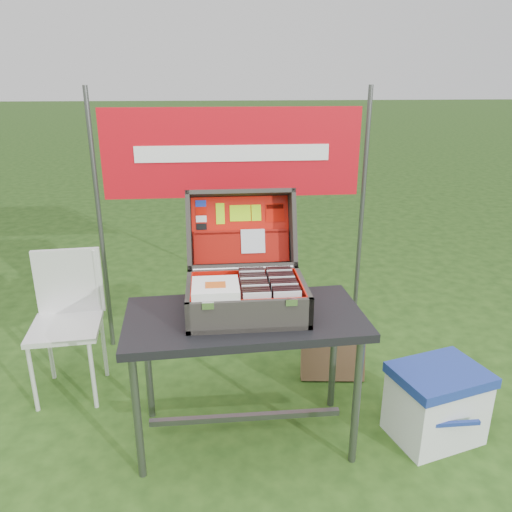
{
  "coord_description": "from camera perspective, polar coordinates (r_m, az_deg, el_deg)",
  "views": [
    {
      "loc": [
        -0.15,
        -2.03,
        1.74
      ],
      "look_at": [
        0.05,
        0.1,
        0.97
      ],
      "focal_mm": 35.0,
      "sensor_mm": 36.0,
      "label": 1
    }
  ],
  "objects": [
    {
      "name": "table_top",
      "position": [
        2.36,
        -1.29,
        -7.16
      ],
      "size": [
        1.14,
        0.61,
        0.04
      ],
      "primitive_type": "cube",
      "rotation": [
        0.0,
        0.0,
        0.05
      ],
      "color": "black",
      "rests_on": "ground"
    },
    {
      "name": "suitcase_liner_floor",
      "position": [
        2.35,
        -1.08,
        -5.97
      ],
      "size": [
        0.51,
        0.35,
        0.01
      ],
      "primitive_type": "cube",
      "color": "red",
      "rests_on": "suitcase_base_bottom"
    },
    {
      "name": "cd_left_0",
      "position": [
        2.19,
        0.13,
        -5.91
      ],
      "size": [
        0.12,
        0.01,
        0.14
      ],
      "primitive_type": "cube",
      "color": "silver",
      "rests_on": "suitcase_liner_floor"
    },
    {
      "name": "cd_left_1",
      "position": [
        2.21,
        0.07,
        -5.67
      ],
      "size": [
        0.12,
        0.01,
        0.14
      ],
      "primitive_type": "cube",
      "color": "black",
      "rests_on": "suitcase_liner_floor"
    },
    {
      "name": "banner",
      "position": [
        3.15,
        -2.67,
        11.68
      ],
      "size": [
        1.6,
        0.02,
        0.55
      ],
      "primitive_type": "cube",
      "color": "#B50914",
      "rests_on": "banner_post_left"
    },
    {
      "name": "cd_left_10",
      "position": [
        2.39,
        -0.38,
        -3.66
      ],
      "size": [
        0.12,
        0.01,
        0.14
      ],
      "primitive_type": "cube",
      "color": "black",
      "rests_on": "suitcase_liner_floor"
    },
    {
      "name": "songbook_graphic",
      "position": [
        2.21,
        -4.66,
        -3.3
      ],
      "size": [
        0.09,
        0.07,
        0.0
      ],
      "primitive_type": "cube",
      "color": "#D85919",
      "rests_on": "songbook_6"
    },
    {
      "name": "suitcase",
      "position": [
        2.32,
        -1.23,
        -0.33
      ],
      "size": [
        0.55,
        0.56,
        0.5
      ],
      "primitive_type": null,
      "color": "#423E38",
      "rests_on": "table"
    },
    {
      "name": "songbook_3",
      "position": [
        2.22,
        -4.65,
        -3.65
      ],
      "size": [
        0.21,
        0.21,
        0.0
      ],
      "primitive_type": "cube",
      "color": "white",
      "rests_on": "suitcase_base_wall_front"
    },
    {
      "name": "chair_leg_br",
      "position": [
        3.21,
        -17.0,
        -9.71
      ],
      "size": [
        0.02,
        0.02,
        0.42
      ],
      "primitive_type": "cylinder",
      "color": "silver",
      "rests_on": "ground"
    },
    {
      "name": "banner_post_right",
      "position": [
        3.4,
        11.94,
        4.12
      ],
      "size": [
        0.03,
        0.03,
        1.7
      ],
      "primitive_type": "cylinder",
      "color": "#59595B",
      "rests_on": "ground"
    },
    {
      "name": "suitcase_liner_wall_right",
      "position": [
        2.36,
        5.06,
        -4.37
      ],
      "size": [
        0.01,
        0.35,
        0.13
      ],
      "primitive_type": "cube",
      "color": "red",
      "rests_on": "suitcase_base_bottom"
    },
    {
      "name": "ground",
      "position": [
        2.67,
        -0.91,
        -20.86
      ],
      "size": [
        80.0,
        80.0,
        0.0
      ],
      "primitive_type": "plane",
      "color": "#214013",
      "rests_on": "ground"
    },
    {
      "name": "table_leg_br",
      "position": [
        2.79,
        8.84,
        -11.0
      ],
      "size": [
        0.04,
        0.04,
        0.66
      ],
      "primitive_type": "cylinder",
      "color": "#59595B",
      "rests_on": "ground"
    },
    {
      "name": "suitcase_lid_pocket",
      "position": [
        2.59,
        -1.67,
        1.0
      ],
      "size": [
        0.49,
        0.08,
        0.16
      ],
      "primitive_type": "cube",
      "rotation": [
        -1.9,
        0.0,
        0.0
      ],
      "color": "maroon",
      "rests_on": "suitcase_lid_liner"
    },
    {
      "name": "suitcase_lid_rim_near",
      "position": [
        2.56,
        -1.56,
        -1.12
      ],
      "size": [
        0.55,
        0.15,
        0.07
      ],
      "primitive_type": "cube",
      "rotation": [
        -1.9,
        0.0,
        0.0
      ],
      "color": "#423E38",
      "rests_on": "suitcase_lid_back"
    },
    {
      "name": "lid_sticker_cc_d",
      "position": [
        2.6,
        -6.24,
        3.35
      ],
      "size": [
        0.05,
        0.01,
        0.03
      ],
      "primitive_type": "cube",
      "rotation": [
        -1.9,
        0.0,
        0.0
      ],
      "color": "black",
      "rests_on": "suitcase_lid_liner"
    },
    {
      "name": "cd_left_7",
      "position": [
        2.33,
        -0.24,
        -4.29
      ],
      "size": [
        0.12,
        0.01,
        0.14
      ],
      "primitive_type": "cube",
      "color": "black",
      "rests_on": "suitcase_liner_floor"
    },
    {
      "name": "cd_left_11",
      "position": [
        2.41,
        -0.43,
        -3.45
      ],
      "size": [
        0.12,
        0.01,
        0.14
      ],
      "primitive_type": "cube",
      "color": "black",
      "rests_on": "suitcase_liner_floor"
    },
    {
      "name": "lid_sticker_cc_a",
      "position": [
        2.61,
        -6.33,
        5.98
      ],
      "size": [
        0.05,
        0.01,
        0.03
      ],
      "primitive_type": "cube",
      "rotation": [
        -1.9,
        0.0,
        0.0
      ],
      "color": "#1933B2",
      "rests_on": "suitcase_lid_liner"
    },
    {
      "name": "cd_right_7",
      "position": [
        2.34,
        3.03,
        -4.16
      ],
      "size": [
        0.12,
        0.01,
        0.14
      ],
      "primitive_type": "cube",
      "color": "black",
      "rests_on": "suitcase_liner_floor"
    },
    {
      "name": "banner_text",
      "position": [
        3.14,
        -2.66,
        11.64
      ],
      "size": [
        1.2,
        0.0,
        0.1
      ],
      "primitive_type": "cube",
      "color": "white",
      "rests_on": "banner"
    },
    {
      "name": "suitcase_base_bottom",
      "position": [
        2.36,
        -1.07,
        -6.27
      ],
      "size": [
        0.55,
        0.4,
        0.02
      ],
      "primitive_type": "cube",
      "color": "#423E38",
      "rests_on": "table_top"
    },
    {
      "name": "cd_right_10",
      "position": [
        2.4,
        2.81,
        -3.53
      ],
      "size": [
        0.12,
        0.01,
        0.14
      ],
      "primitive_type": "cube",
      "color": "black",
      "rests_on": "suitcase_liner_floor"
    },
    {
      "name": "cd_left_12",
      "position": [
        2.43,
        -0.47,
        -3.25
      ],
      "size": [
        0.12,
        0.01,
        0.14
      ],
      "primitive_type": "cube",
      "color": "silver",
      "rests_on": "suitcase_liner_floor"
    },
    {
      "name": "cd_right_3",
      "position": [
        2.26,
        3.35,
        -5.05
      ],
      "size": [
        0.12,
        0.01,
        0.14
      ],
      "primitive_type": "cube",
      "color": "black",
      "rests_on": "suitcase_liner_floor"
    },
    {
      "name": "cooler_handle",
      "position": [
        2.63,
        21.59,
        -17.4
      ],
      "size": [
        0.26,
        0.02,
        0.02
      ],
      "primitive_type": "cube",
      "color": "navy",
      "rests_on": "cooler_body"
    },
    {
      "name": "lid_sticker_cc_b",
      "position": [
        2.61,
        -6.3,
        5.11
      ],
      "size": [
        0.05,
        0.01,
        0.03
      ],
      "primitive_type": "cube",
      "rotation": [
        -1.9,
        0.0,
        0.0
      ],
      "color": "#C50C00",
      "rests_on": "suitcase_lid_liner"
    },
    {
      "name": "cd_left_14",
      "position": [
        2.47,
        -0.56,
        -2.86
      ],
      "size": [
        0.12,
        0.01,
        0.14
      ],
      "primitive_type": "cube",
      "color": "black",
      "rests_on": "suitcase_liner_floor"
    },
    {
      "name": "lid_card_neon_main",
      "position": [
        2.61,
        -1.81,
        4.92
      ],
      "size": [
        0.11,
        0.03,
        0.08
      ],
      "primitive_type": "cube",
      "rotation": [
        -1.9,
        0.0,
        0.0
      ],
      "color": "#ADF40B",
      "rests_on": "suitcase_lid_liner"
    },
    {
      "name": "cd_right_13",
      "position": [
        2.46,
        2.59,
        -2.94
      ],
      "size": [
        0.12,
        0.01,
        0.14
      ],
      "primitive_type": "cube",
      "color": "black",
      "rests_on": "suitcase_liner_floor"
    },
    {
      "name": "cd_left_6",
      "position": [
        2.31,
        -0.19,
        -4.51
      ],
      "size": [
        0.12,
        0.01,
        0.14
      ],
      "primitive_type": "cube",
      "color": "black",
      "rests_on": "suitcase_liner_floor"
    },
    {
      "name": "cd_right_9",
      "position": [
        2.38,
        2.88,
        -3.74
      ],
      "size": [
        0.12,
        0.01,
        0.14
      ],
      "primitive_type": "cube",
      "color": "black",
      "rests_on": "suitcase_liner_floor"
    },
    {
      "name": "songbook_5",
      "position": [
        2.22,
        -4.66,
        -3.41
      ],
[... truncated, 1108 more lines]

